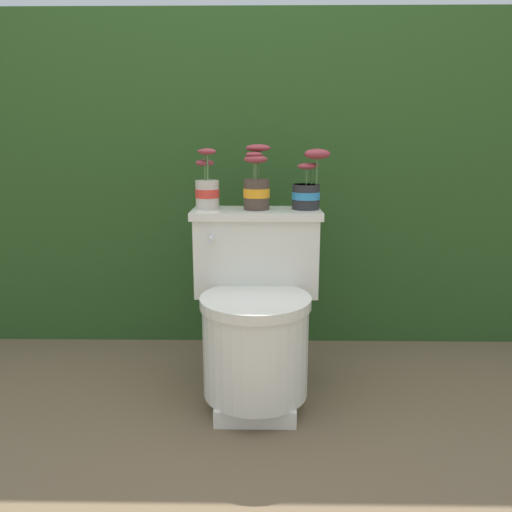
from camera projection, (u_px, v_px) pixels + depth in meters
The scene contains 6 objects.
ground_plane at pixel (240, 411), 1.83m from camera, with size 12.00×12.00×0.00m, color brown.
hedge_backdrop at pixel (248, 179), 2.67m from camera, with size 3.80×0.75×1.53m.
toilet at pixel (256, 313), 1.86m from camera, with size 0.50×0.54×0.71m.
potted_plant_left at pixel (207, 188), 1.92m from camera, with size 0.09×0.10×0.23m.
potted_plant_midleft at pixel (257, 185), 1.91m from camera, with size 0.10×0.10×0.25m.
potted_plant_middle at pixel (308, 188), 1.92m from camera, with size 0.14×0.11×0.23m.
Camera 1 is at (0.08, -1.65, 0.97)m, focal length 35.00 mm.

